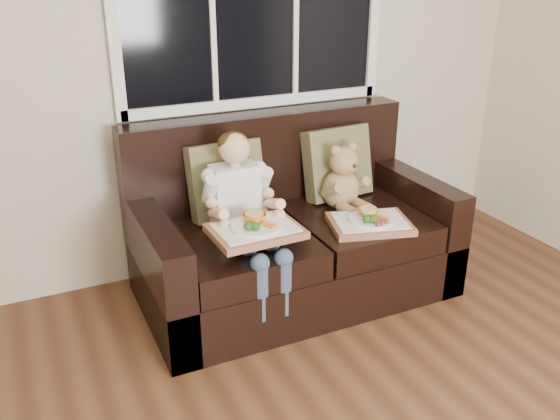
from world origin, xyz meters
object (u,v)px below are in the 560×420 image
child (242,202)px  tray_right (370,222)px  tray_left (255,229)px  loveseat (290,238)px  teddy_bear (342,181)px

child → tray_right: (0.64, -0.20, -0.15)m
tray_left → child: bearing=83.0°
tray_left → loveseat: bearing=42.0°
teddy_bear → tray_right: teddy_bear is taller
tray_right → child: bearing=178.2°
loveseat → teddy_bear: size_ratio=4.36×
child → tray_left: child is taller
child → teddy_bear: child is taller
loveseat → tray_right: size_ratio=3.48×
teddy_bear → tray_left: 0.75m
teddy_bear → tray_left: size_ratio=0.90×
teddy_bear → tray_right: bearing=-100.6°
child → teddy_bear: bearing=9.3°
child → tray_left: bearing=-95.4°
teddy_bear → tray_right: 0.34m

